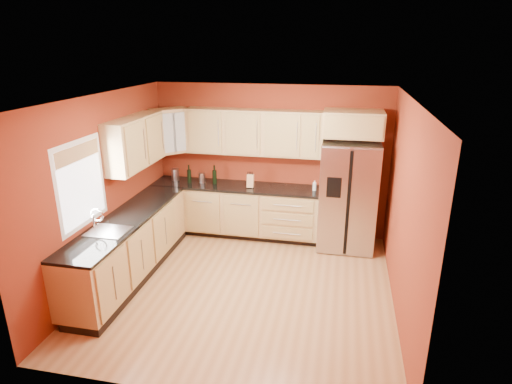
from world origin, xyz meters
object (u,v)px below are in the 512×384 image
refrigerator (348,196)px  wine_bottle_a (215,175)px  canister_left (175,175)px  soap_dispenser (314,186)px  knife_block (250,181)px

refrigerator → wine_bottle_a: refrigerator is taller
canister_left → wine_bottle_a: 0.75m
refrigerator → soap_dispenser: 0.57m
canister_left → wine_bottle_a: wine_bottle_a is taller
wine_bottle_a → knife_block: wine_bottle_a is taller
soap_dispenser → knife_block: bearing=-177.4°
refrigerator → wine_bottle_a: size_ratio=5.36×
canister_left → soap_dispenser: (2.46, -0.06, -0.02)m
refrigerator → knife_block: size_ratio=7.94×
refrigerator → soap_dispenser: refrigerator is taller
soap_dispenser → refrigerator: bearing=-7.1°
canister_left → knife_block: bearing=-4.3°
wine_bottle_a → knife_block: bearing=-4.8°
knife_block → soap_dispenser: 1.07m
knife_block → soap_dispenser: size_ratio=1.32×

